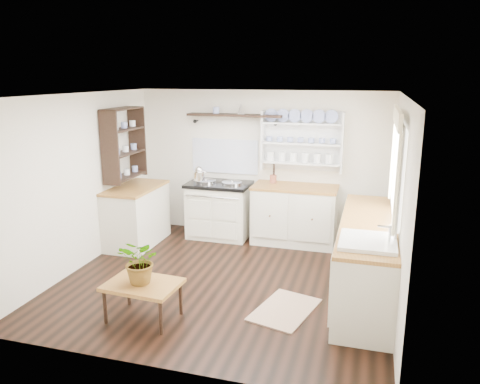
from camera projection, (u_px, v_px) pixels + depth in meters
name	position (u px, v px, depth m)	size (l,w,h in m)	color
floor	(225.00, 280.00, 5.92)	(4.00, 3.80, 0.01)	black
wall_back	(261.00, 164.00, 7.41)	(4.00, 0.02, 2.30)	silver
wall_right	(399.00, 204.00, 5.10)	(0.02, 3.80, 2.30)	silver
wall_left	(80.00, 182.00, 6.17)	(0.02, 3.80, 2.30)	silver
ceiling	(224.00, 95.00, 5.36)	(4.00, 3.80, 0.01)	white
window	(396.00, 164.00, 5.15)	(0.08, 1.55, 1.22)	white
aga_cooker	(219.00, 209.00, 7.43)	(0.98, 0.68, 0.91)	white
back_cabinets	(294.00, 214.00, 7.13)	(1.27, 0.63, 0.90)	beige
right_cabinets	(366.00, 257.00, 5.44)	(0.62, 2.43, 0.90)	beige
belfast_sink	(367.00, 253.00, 4.66)	(0.55, 0.60, 0.45)	white
left_cabinets	(137.00, 215.00, 7.10)	(0.62, 1.13, 0.90)	beige
plate_rack	(303.00, 140.00, 7.10)	(1.20, 0.22, 0.90)	white
high_shelf	(235.00, 116.00, 7.21)	(1.50, 0.29, 0.16)	black
left_shelving	(124.00, 143.00, 6.87)	(0.28, 0.80, 1.05)	black
kettle	(199.00, 173.00, 7.25)	(0.17, 0.17, 0.21)	silver
utensil_crock	(273.00, 179.00, 7.18)	(0.10, 0.10, 0.12)	#9B4F39
center_table	(143.00, 287.00, 4.90)	(0.79, 0.59, 0.41)	brown
potted_plant	(141.00, 261.00, 4.83)	(0.44, 0.38, 0.49)	#3F7233
floor_rug	(285.00, 310.00, 5.16)	(0.55, 0.85, 0.02)	brown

